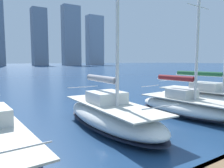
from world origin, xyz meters
TOP-DOWN VIEW (x-y plane):
  - sailboat_forest at (-8.74, -7.00)m, footprint 4.14×9.06m
  - sailboat_maroon at (-5.11, -6.40)m, footprint 2.89×6.76m
  - sailboat_grey at (-0.08, -7.00)m, footprint 3.00×7.70m

SIDE VIEW (x-z plane):
  - sailboat_maroon at x=-5.11m, z-range -4.24..5.50m
  - sailboat_grey at x=-0.08m, z-range -4.34..5.69m
  - sailboat_forest at x=-8.74m, z-range -4.89..6.24m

